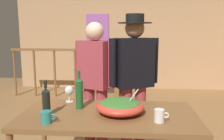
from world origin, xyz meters
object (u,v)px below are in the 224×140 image
object	(u,v)px
salad_bowl	(120,106)
wine_bottle_dark	(46,101)
flat_screen_tv	(109,60)
wine_bottle_green	(79,93)
stair_railing	(83,67)
wine_glass	(69,91)
mug_white	(160,116)
mug_teal	(46,117)
tv_console	(109,81)
framed_picture	(97,27)
serving_table	(109,121)
person_standing_right	(134,72)
person_standing_left	(95,78)

from	to	relation	value
salad_bowl	wine_bottle_dark	distance (m)	0.62
flat_screen_tv	wine_bottle_green	size ratio (longest dim) A/B	1.67
stair_railing	salad_bowl	distance (m)	3.15
wine_bottle_dark	wine_bottle_green	world-z (taller)	wine_bottle_green
wine_glass	mug_white	world-z (taller)	wine_glass
flat_screen_tv	mug_teal	distance (m)	3.82
stair_railing	tv_console	distance (m)	0.87
tv_console	salad_bowl	size ratio (longest dim) A/B	2.18
framed_picture	mug_teal	bearing A→B (deg)	-87.81
wine_bottle_dark	mug_white	xyz separation A→B (m)	(0.93, -0.08, -0.07)
framed_picture	mug_teal	xyz separation A→B (m)	(0.16, -4.14, -0.72)
serving_table	salad_bowl	bearing A→B (deg)	5.58
mug_teal	mug_white	xyz separation A→B (m)	(0.87, 0.09, 0.00)
wine_bottle_green	tv_console	bearing A→B (deg)	90.46
tv_console	wine_bottle_green	bearing A→B (deg)	-89.54
wine_glass	wine_bottle_dark	bearing A→B (deg)	-102.97
mug_white	wine_bottle_dark	bearing A→B (deg)	175.34
mug_teal	person_standing_right	size ratio (longest dim) A/B	0.07
wine_glass	person_standing_right	bearing A→B (deg)	36.23
mug_teal	person_standing_right	bearing A→B (deg)	56.51
person_standing_right	framed_picture	bearing A→B (deg)	-99.31
wine_bottle_dark	mug_teal	bearing A→B (deg)	-71.06
framed_picture	mug_teal	distance (m)	4.20
stair_railing	flat_screen_tv	xyz separation A→B (m)	(0.51, 0.54, 0.09)
mug_teal	mug_white	distance (m)	0.87
wine_bottle_dark	tv_console	bearing A→B (deg)	86.76
serving_table	salad_bowl	distance (m)	0.17
wine_bottle_green	mug_teal	distance (m)	0.42
stair_railing	salad_bowl	bearing A→B (deg)	-73.17
wine_glass	wine_bottle_green	xyz separation A→B (m)	(0.14, -0.20, 0.04)
salad_bowl	person_standing_left	world-z (taller)	person_standing_left
wine_bottle_green	serving_table	bearing A→B (deg)	-22.27
framed_picture	stair_railing	bearing A→B (deg)	-102.98
mug_white	person_standing_left	world-z (taller)	person_standing_left
wine_glass	flat_screen_tv	bearing A→B (deg)	87.95
person_standing_left	framed_picture	bearing A→B (deg)	-58.37
wine_bottle_dark	mug_teal	xyz separation A→B (m)	(0.06, -0.16, -0.08)
salad_bowl	person_standing_right	bearing A→B (deg)	80.49
tv_console	mug_teal	bearing A→B (deg)	-92.28
stair_railing	wine_bottle_green	world-z (taller)	stair_railing
wine_bottle_green	person_standing_right	distance (m)	0.84
wine_bottle_dark	mug_white	distance (m)	0.93
serving_table	wine_bottle_dark	distance (m)	0.56
wine_glass	wine_bottle_dark	distance (m)	0.41
wine_bottle_green	mug_white	bearing A→B (deg)	-22.00
person_standing_left	person_standing_right	size ratio (longest dim) A/B	0.95
wine_glass	salad_bowl	bearing A→B (deg)	-29.94
serving_table	wine_glass	bearing A→B (deg)	143.78
tv_console	wine_bottle_dark	distance (m)	3.75
wine_bottle_dark	wine_glass	bearing A→B (deg)	77.03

